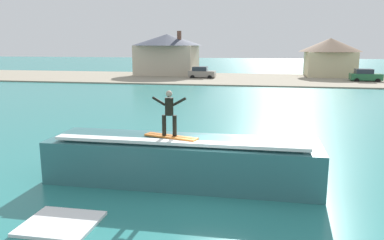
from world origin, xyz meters
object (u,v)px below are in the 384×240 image
tree_tall_bare (330,53)px  surfer (169,111)px  surfboard (171,137)px  house_with_chimney (167,52)px  car_far_shore (365,76)px  wave_crest (182,160)px  car_near_shore (202,73)px  house_gabled_white (330,55)px

tree_tall_bare → surfer: bearing=-104.6°
surfboard → house_with_chimney: house_with_chimney is taller
car_far_shore → house_with_chimney: bearing=168.0°
wave_crest → surfer: (-0.42, -0.38, 2.02)m
car_far_shore → tree_tall_bare: bearing=111.9°
wave_crest → surfboard: 1.15m
surfer → car_near_shore: bearing=97.8°
surfboard → house_with_chimney: bearing=104.5°
house_with_chimney → house_gabled_white: 26.57m
wave_crest → surfer: 2.10m
house_gabled_white → tree_tall_bare: bearing=82.4°
car_far_shore → house_gabled_white: 9.32m
surfboard → surfer: (-0.06, 0.03, 1.00)m
wave_crest → surfer: surfer is taller
wave_crest → house_with_chimney: 51.59m
wave_crest → car_far_shore: size_ratio=2.53×
house_gabled_white → tree_tall_bare: size_ratio=1.87×
car_near_shore → surfboard: bearing=-82.2°
surfer → car_far_shore: 47.05m
tree_tall_bare → wave_crest: bearing=-104.3°
wave_crest → surfboard: size_ratio=4.83×
tree_tall_bare → house_gabled_white: bearing=-97.6°
car_far_shore → wave_crest: bearing=-111.3°
surfer → car_far_shore: bearing=68.4°
surfer → house_with_chimney: (-12.88, 50.14, 0.97)m
surfboard → tree_tall_bare: (13.66, 52.65, 1.90)m
wave_crest → house_with_chimney: bearing=105.0°
wave_crest → surfboard: bearing=-130.9°
surfboard → car_near_shore: (-6.15, 44.70, -0.95)m
car_far_shore → surfboard: bearing=-111.5°
house_gabled_white → house_with_chimney: bearing=-176.2°
wave_crest → tree_tall_bare: size_ratio=2.00×
car_near_shore → tree_tall_bare: bearing=21.9°
wave_crest → surfer: size_ratio=6.11×
car_near_shore → car_far_shore: (23.37, -0.95, 0.00)m
car_near_shore → house_with_chimney: house_with_chimney is taller
surfboard → car_far_shore: 47.03m
wave_crest → car_far_shore: 46.51m
tree_tall_bare → surfboard: bearing=-104.5°
wave_crest → car_near_shore: 44.76m
tree_tall_bare → car_far_shore: bearing=-68.1°
surfer → tree_tall_bare: (13.72, 52.61, 0.90)m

